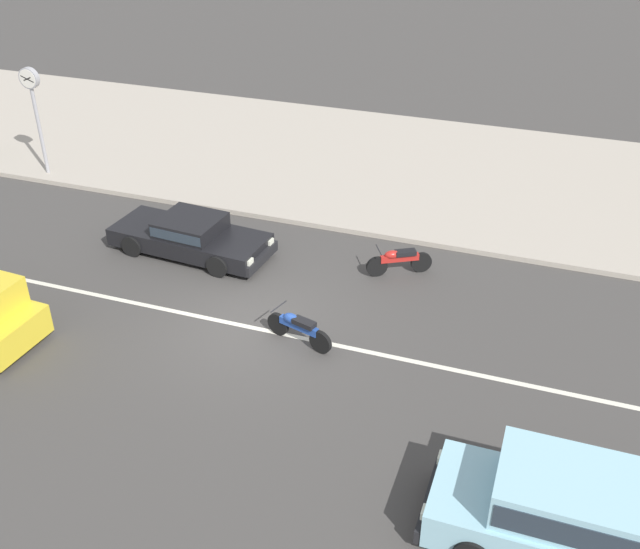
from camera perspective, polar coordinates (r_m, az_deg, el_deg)
ground_plane at (r=17.77m, az=-5.20°, el=-4.05°), size 160.00×160.00×0.00m
lane_centre_stripe at (r=17.77m, az=-5.20°, el=-4.04°), size 50.40×0.14×0.01m
kerb_strip at (r=26.21m, az=3.96°, el=8.39°), size 68.00×10.00×0.15m
sedan_black_1 at (r=20.80m, az=-9.81°, el=2.97°), size 4.57×2.06×1.06m
minivan_pale_blue_3 at (r=13.11m, az=19.04°, el=-16.79°), size 4.49×1.98×1.56m
motorcycle_0 at (r=16.98m, az=-1.67°, el=-4.07°), size 1.72×0.72×0.80m
motorcycle_1 at (r=19.66m, az=6.02°, el=1.12°), size 1.58×1.02×0.80m
street_clock at (r=26.03m, az=-21.04°, el=12.64°), size 0.67×0.22×3.53m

